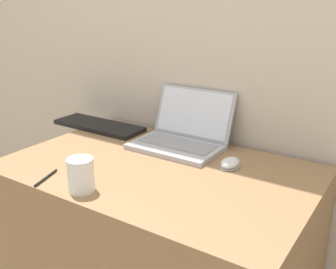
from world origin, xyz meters
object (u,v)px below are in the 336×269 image
(external_keyboard, at_px, (99,126))
(pen, at_px, (46,178))
(computer_mouse, at_px, (230,163))
(drink_cup, at_px, (81,174))
(laptop, at_px, (182,134))

(external_keyboard, xyz_separation_m, pen, (0.24, -0.52, -0.01))
(computer_mouse, bearing_deg, pen, -137.73)
(drink_cup, xyz_separation_m, external_keyboard, (-0.40, 0.51, -0.05))
(drink_cup, xyz_separation_m, pen, (-0.16, -0.00, -0.05))
(drink_cup, height_order, computer_mouse, drink_cup)
(external_keyboard, distance_m, pen, 0.57)
(drink_cup, bearing_deg, computer_mouse, 53.88)
(drink_cup, height_order, pen, drink_cup)
(laptop, xyz_separation_m, external_keyboard, (-0.46, -0.01, -0.04))
(computer_mouse, relative_size, pen, 0.79)
(laptop, xyz_separation_m, pen, (-0.22, -0.53, -0.04))
(computer_mouse, xyz_separation_m, external_keyboard, (-0.72, 0.08, -0.00))
(laptop, distance_m, external_keyboard, 0.46)
(laptop, relative_size, external_keyboard, 0.79)
(laptop, relative_size, drink_cup, 3.26)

